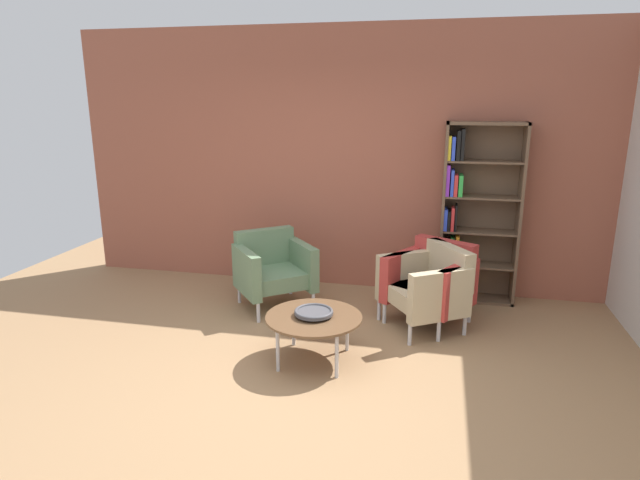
# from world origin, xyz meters

# --- Properties ---
(ground_plane) EXTENTS (8.32, 8.32, 0.00)m
(ground_plane) POSITION_xyz_m (0.00, 0.00, 0.00)
(ground_plane) COLOR #9E7751
(brick_back_panel) EXTENTS (6.40, 0.12, 2.90)m
(brick_back_panel) POSITION_xyz_m (0.00, 2.46, 1.45)
(brick_back_panel) COLOR #9E5642
(brick_back_panel) RESTS_ON ground_plane
(bookshelf_tall) EXTENTS (0.80, 0.30, 1.90)m
(bookshelf_tall) POSITION_xyz_m (1.35, 2.25, 0.92)
(bookshelf_tall) COLOR brown
(bookshelf_tall) RESTS_ON ground_plane
(coffee_table_low) EXTENTS (0.80, 0.80, 0.40)m
(coffee_table_low) POSITION_xyz_m (0.05, 0.48, 0.37)
(coffee_table_low) COLOR brown
(coffee_table_low) RESTS_ON ground_plane
(decorative_bowl) EXTENTS (0.32, 0.32, 0.05)m
(decorative_bowl) POSITION_xyz_m (0.05, 0.48, 0.43)
(decorative_bowl) COLOR #4C4C51
(decorative_bowl) RESTS_ON coffee_table_low
(armchair_by_bookshelf) EXTENTS (0.93, 0.94, 0.78)m
(armchair_by_bookshelf) POSITION_xyz_m (0.94, 1.39, 0.41)
(armchair_by_bookshelf) COLOR #C6B289
(armchair_by_bookshelf) RESTS_ON ground_plane
(armchair_near_window) EXTENTS (0.95, 0.94, 0.78)m
(armchair_near_window) POSITION_xyz_m (-0.66, 1.59, 0.41)
(armchair_near_window) COLOR slate
(armchair_near_window) RESTS_ON ground_plane
(armchair_corner_red) EXTENTS (0.93, 0.91, 0.78)m
(armchair_corner_red) POSITION_xyz_m (0.98, 1.54, 0.41)
(armchair_corner_red) COLOR #B73833
(armchair_corner_red) RESTS_ON ground_plane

